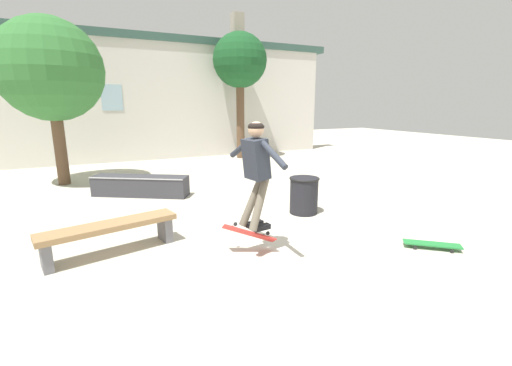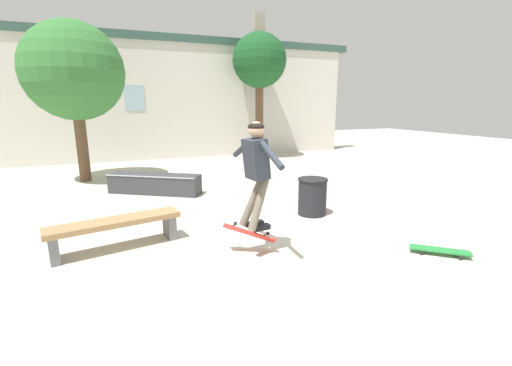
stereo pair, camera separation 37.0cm
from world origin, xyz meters
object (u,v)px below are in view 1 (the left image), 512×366
at_px(tree_right, 240,62).
at_px(skate_ledge, 141,186).
at_px(park_bench, 110,231).
at_px(tree_left, 50,71).
at_px(skater, 256,166).
at_px(trash_bin, 304,194).
at_px(skateboard_resting, 432,244).
at_px(skateboard_flipping, 249,233).

bearing_deg(tree_right, skate_ledge, -135.78).
bearing_deg(tree_right, park_bench, -125.27).
xyz_separation_m(tree_left, skate_ledge, (1.67, -2.15, -2.67)).
distance_m(tree_left, skater, 6.94).
relative_size(tree_left, skate_ledge, 1.97).
relative_size(trash_bin, skateboard_resting, 0.99).
height_order(tree_left, skate_ledge, tree_left).
relative_size(tree_right, skater, 3.19).
height_order(tree_right, trash_bin, tree_right).
height_order(skate_ledge, trash_bin, trash_bin).
height_order(tree_right, skater, tree_right).
distance_m(park_bench, skateboard_flipping, 1.96).
height_order(tree_right, skate_ledge, tree_right).
bearing_deg(tree_left, skateboard_flipping, -66.95).
distance_m(tree_right, skateboard_flipping, 9.60).
bearing_deg(skateboard_flipping, tree_left, 133.10).
bearing_deg(skater, trash_bin, 29.16).
height_order(tree_left, skater, tree_left).
height_order(tree_left, skateboard_resting, tree_left).
xyz_separation_m(skate_ledge, skater, (1.01, -4.05, 1.04)).
distance_m(tree_right, skateboard_resting, 10.07).
bearing_deg(park_bench, trash_bin, -6.06).
distance_m(tree_left, skateboard_resting, 9.25).
height_order(tree_right, tree_left, tree_right).
bearing_deg(skateboard_flipping, trash_bin, 54.69).
bearing_deg(tree_right, skateboard_flipping, -112.90).
distance_m(skate_ledge, skater, 4.30).
bearing_deg(trash_bin, tree_left, 131.42).
bearing_deg(tree_left, trash_bin, -48.58).
relative_size(park_bench, trash_bin, 2.65).
bearing_deg(skate_ledge, skateboard_flipping, -44.48).
bearing_deg(skateboard_resting, tree_left, 166.21).
bearing_deg(skateboard_resting, park_bench, -163.12).
bearing_deg(trash_bin, skateboard_resting, -71.84).
relative_size(tree_right, trash_bin, 6.64).
bearing_deg(tree_left, park_bench, -81.11).
relative_size(tree_left, skateboard_flipping, 5.81).
distance_m(park_bench, skater, 2.26).
distance_m(park_bench, skate_ledge, 3.25).
relative_size(skate_ledge, trash_bin, 2.98).
bearing_deg(tree_left, skate_ledge, -52.19).
distance_m(skate_ledge, trash_bin, 3.85).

